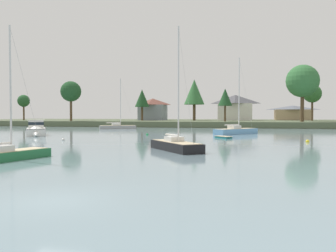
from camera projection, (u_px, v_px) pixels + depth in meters
ground_plane at (52, 201)px, 14.14m from camera, size 400.04×400.04×0.00m
far_shore_bank at (226, 123)px, 116.30m from camera, size 180.02×52.56×1.57m
cruiser_white at (36, 132)px, 58.34m from camera, size 7.39×9.23×4.50m
dinghy_teal at (223, 137)px, 51.55m from camera, size 2.85×3.08×0.44m
sailboat_green at (5, 158)px, 26.42m from camera, size 3.72×7.61×10.71m
sailboat_grey at (118, 128)px, 86.19m from camera, size 8.94×6.29×12.79m
sailboat_black at (176, 148)px, 33.99m from camera, size 6.33×7.33×12.36m
sailboat_skyblue at (236, 132)px, 62.37m from camera, size 7.56×8.87×14.23m
mooring_buoy_white at (63, 140)px, 47.42m from camera, size 0.43×0.43×0.48m
mooring_buoy_green at (147, 134)px, 59.99m from camera, size 0.43×0.43×0.48m
mooring_buoy_yellow at (308, 141)px, 44.29m from camera, size 0.47×0.47×0.52m
shore_tree_center_left at (194, 92)px, 114.05m from camera, size 6.61×6.61×13.27m
shore_tree_right at (303, 81)px, 93.63m from camera, size 8.64×8.64×15.15m
shore_tree_inland_a at (312, 94)px, 107.07m from camera, size 5.46×5.46×11.00m
shore_tree_center at (225, 97)px, 97.12m from camera, size 3.89×3.89×9.10m
shore_tree_inland_c at (71, 92)px, 105.44m from camera, size 6.10×6.10×11.89m
shore_tree_right_mid at (24, 101)px, 120.02m from camera, size 4.09×4.09×8.62m
shore_tree_far_right at (142, 98)px, 112.69m from camera, size 4.59×4.59×9.98m
cottage_hillside at (235, 107)px, 119.54m from camera, size 12.03×9.30×8.57m
cottage_behind_trees at (153, 109)px, 120.69m from camera, size 9.11×8.63×7.41m
cottage_eastern at (293, 113)px, 120.21m from camera, size 12.82×8.39×4.97m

